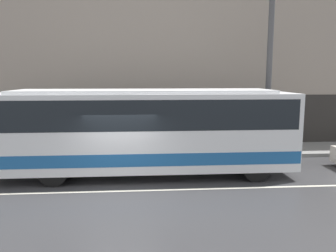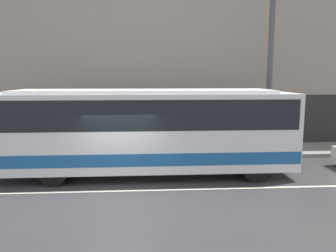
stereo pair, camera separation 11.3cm
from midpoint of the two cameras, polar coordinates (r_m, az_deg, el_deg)
name	(u,v)px [view 1 (the left image)]	position (r m, az deg, el deg)	size (l,w,h in m)	color
ground_plane	(120,191)	(11.24, -8.63, -11.14)	(60.00, 60.00, 0.00)	#38383A
sidewalk	(128,152)	(16.37, -7.22, -4.51)	(60.00, 2.76, 0.17)	gray
building_facade	(127,23)	(17.68, -7.37, 17.40)	(60.00, 0.35, 13.43)	gray
lane_stripe	(120,191)	(11.24, -8.63, -11.12)	(54.00, 0.14, 0.01)	beige
transit_bus	(145,127)	(12.51, -4.24, -0.26)	(11.22, 2.60, 3.29)	white
utility_pole_near	(269,69)	(16.14, 17.00, 9.39)	(0.27, 0.27, 7.88)	#4C4C4F
pedestrian_waiting	(125,134)	(16.85, -7.69, -1.41)	(0.36, 0.36, 1.53)	#1E5933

